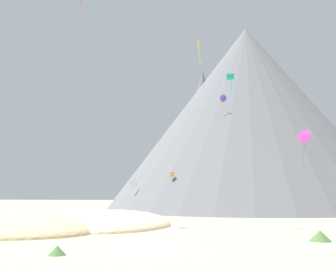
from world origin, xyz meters
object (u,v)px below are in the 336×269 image
Objects in this scene: kite_magenta_low at (304,136)px; kite_teal_mid at (230,77)px; bush_scatter_east at (320,236)px; bush_mid_center at (79,224)px; kite_yellow_mid at (199,48)px; kite_indigo_mid at (223,99)px; kite_orange_low at (172,175)px; bush_far_left at (58,230)px; kite_white_low at (134,184)px; bush_far_right at (57,250)px; rock_massif at (242,124)px; bush_ridge_crest at (18,234)px.

kite_teal_mid is at bearing -83.10° from kite_magenta_low.
bush_scatter_east is at bearing -54.92° from kite_magenta_low.
kite_yellow_mid is (14.53, 6.52, 24.06)m from bush_mid_center.
kite_magenta_low is 1.58× the size of kite_yellow_mid.
kite_yellow_mid is at bearing -63.81° from kite_indigo_mid.
kite_magenta_low reaches higher than kite_orange_low.
bush_mid_center is 0.85× the size of bush_far_left.
kite_magenta_low reaches higher than kite_white_low.
kite_orange_low is (1.09, 56.96, 7.51)m from bush_far_right.
kite_white_low is at bearing 91.52° from bush_far_left.
kite_teal_mid is at bearing -93.22° from rock_massif.
rock_massif reaches higher than kite_teal_mid.
bush_far_left is at bearing 70.32° from bush_ridge_crest.
bush_far_right is 0.37× the size of kite_yellow_mid.
bush_far_left is 41.69m from kite_orange_low.
kite_magenta_low is at bearing 42.36° from bush_ridge_crest.
bush_far_right is at bearing -108.01° from kite_teal_mid.
kite_magenta_low is (4.10, 29.87, 12.89)m from bush_scatter_east.
bush_far_left is at bearing 55.11° from kite_white_low.
bush_far_right is 69.38m from kite_indigo_mid.
kite_indigo_mid is (11.44, 63.91, 24.47)m from bush_far_right.
kite_white_low is (0.74, 50.31, 5.74)m from bush_ridge_crest.
bush_scatter_east is at bearing -49.19° from kite_indigo_mid.
kite_magenta_low is (11.82, 16.28, -5.96)m from kite_teal_mid.
rock_massif is 58.67m from kite_teal_mid.
bush_mid_center is at bearing 174.86° from kite_yellow_mid.
kite_white_low is at bearing 119.58° from bush_scatter_east.
kite_white_low is (-28.34, 49.93, 5.60)m from bush_scatter_east.
bush_scatter_east is 1.91× the size of bush_mid_center.
bush_far_left is at bearing -79.99° from kite_indigo_mid.
kite_yellow_mid is at bearing -97.81° from rock_massif.
kite_indigo_mid is at bearing -68.14° from kite_orange_low.
kite_yellow_mid is at bearing 73.48° from bush_far_right.
bush_ridge_crest is 0.56× the size of bush_scatter_east.
bush_ridge_crest is 1.08× the size of bush_mid_center.
kite_teal_mid is 1.04× the size of kite_yellow_mid.
bush_scatter_east is 24.49m from kite_teal_mid.
bush_mid_center is 69.11m from rock_massif.
bush_ridge_crest is 50.64m from kite_white_low.
kite_teal_mid is at bearing 119.60° from bush_scatter_east.
rock_massif is 20.56m from kite_indigo_mid.
kite_yellow_mid is (-4.29, 3.23, 5.22)m from kite_teal_mid.
kite_white_low is at bearing 128.32° from kite_teal_mid.
kite_magenta_low is at bearing 38.49° from bush_far_left.
bush_mid_center is 0.19× the size of kite_magenta_low.
kite_magenta_low reaches higher than bush_ridge_crest.
kite_indigo_mid is at bearing 100.68° from kite_teal_mid.
bush_scatter_east is 23.56m from bush_far_right.
kite_magenta_low is at bearing 32.57° from bush_mid_center.
bush_ridge_crest is 14.20m from bush_far_right.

